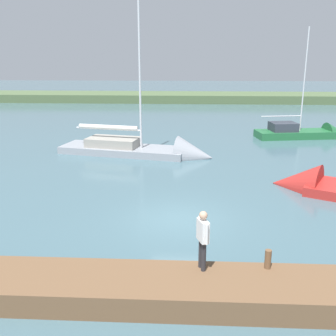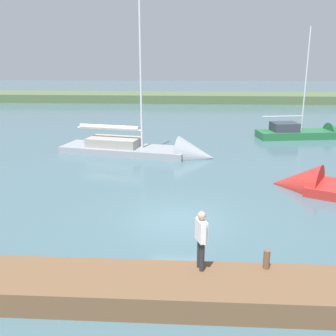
{
  "view_description": "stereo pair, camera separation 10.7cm",
  "coord_description": "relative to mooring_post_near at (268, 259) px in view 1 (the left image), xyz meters",
  "views": [
    {
      "loc": [
        -0.37,
        15.36,
        6.62
      ],
      "look_at": [
        0.55,
        -2.14,
        1.64
      ],
      "focal_mm": 41.86,
      "sensor_mm": 36.0,
      "label": 1
    },
    {
      "loc": [
        -0.48,
        15.36,
        6.62
      ],
      "look_at": [
        0.55,
        -2.14,
        1.64
      ],
      "focal_mm": 41.86,
      "sensor_mm": 36.0,
      "label": 2
    }
  ],
  "objects": [
    {
      "name": "ground_plane",
      "position": [
        2.73,
        -5.06,
        -0.99
      ],
      "size": [
        200.0,
        200.0,
        0.0
      ],
      "primitive_type": "plane",
      "color": "#42606B"
    },
    {
      "name": "far_shoreline",
      "position": [
        2.73,
        -51.12,
        -0.99
      ],
      "size": [
        180.0,
        8.0,
        2.4
      ],
      "primitive_type": "cube",
      "color": "#4C603D",
      "rests_on": "ground_plane"
    },
    {
      "name": "dock_pier",
      "position": [
        2.73,
        0.71,
        -0.64
      ],
      "size": [
        27.26,
        2.04,
        0.7
      ],
      "primitive_type": "cube",
      "color": "brown",
      "rests_on": "ground_plane"
    },
    {
      "name": "mooring_post_near",
      "position": [
        0.0,
        0.0,
        0.0
      ],
      "size": [
        0.19,
        0.19,
        0.57
      ],
      "primitive_type": "cylinder",
      "color": "brown",
      "rests_on": "dock_pier"
    },
    {
      "name": "sailboat_mid_channel",
      "position": [
        4.9,
        -16.19,
        -0.78
      ],
      "size": [
        11.19,
        4.9,
        11.58
      ],
      "rotation": [
        0.0,
        0.0,
        2.93
      ],
      "color": "gray",
      "rests_on": "ground_plane"
    },
    {
      "name": "sailboat_far_right",
      "position": [
        -7.98,
        -23.17,
        -0.74
      ],
      "size": [
        8.31,
        3.45,
        9.92
      ],
      "rotation": [
        0.0,
        0.0,
        3.3
      ],
      "color": "#236638",
      "rests_on": "ground_plane"
    },
    {
      "name": "person_on_dock",
      "position": [
        1.91,
        0.14,
        0.76
      ],
      "size": [
        0.37,
        0.64,
        1.79
      ],
      "rotation": [
        0.0,
        0.0,
        0.34
      ],
      "color": "#28282D",
      "rests_on": "dock_pier"
    }
  ]
}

